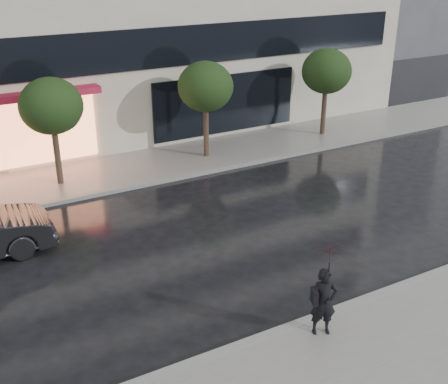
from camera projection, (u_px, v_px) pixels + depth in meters
ground at (285, 302)px, 13.88m from camera, size 120.00×120.00×0.00m
sidewalk_near at (377, 382)px, 11.26m from camera, size 60.00×4.50×0.12m
sidewalk_far at (136, 168)px, 22.05m from camera, size 60.00×3.50×0.12m
curb_near at (309, 321)px, 13.05m from camera, size 60.00×0.25×0.14m
curb_far at (153, 183)px, 20.65m from camera, size 60.00×0.25×0.14m
tree_mid_west at (53, 108)px, 19.42m from camera, size 2.20×2.20×3.99m
tree_mid_east at (207, 88)px, 22.08m from camera, size 2.20×2.20×3.99m
tree_far_east at (327, 73)px, 24.75m from camera, size 2.20×2.20×3.99m
pedestrian_with_umbrella at (327, 279)px, 12.04m from camera, size 1.08×1.09×2.20m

